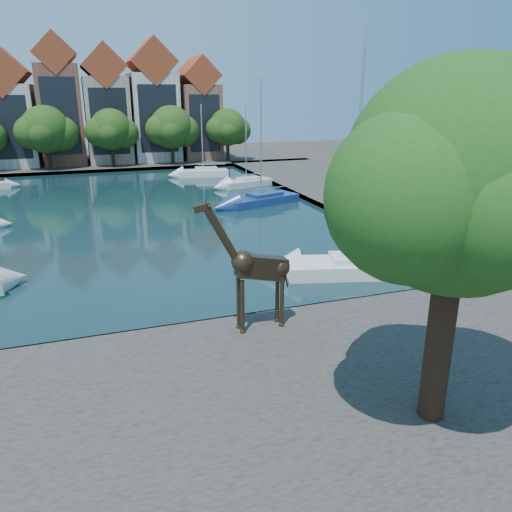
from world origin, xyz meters
The scene contains 20 objects.
ground centered at (0.00, 0.00, 0.00)m, with size 160.00×160.00×0.00m, color #38332B.
water_basin centered at (0.00, 24.00, 0.04)m, with size 38.00×50.00×0.08m, color black.
near_quay centered at (0.00, -7.00, 0.25)m, with size 50.00×14.00×0.50m, color #48433E.
far_quay centered at (0.00, 56.00, 0.25)m, with size 60.00×16.00×0.50m, color #48433E.
right_quay centered at (25.00, 24.00, 0.25)m, with size 14.00×52.00×0.50m, color #48433E.
plane_tree centered at (7.62, -9.01, 7.67)m, with size 8.32×6.40×10.62m.
townhouse_west_inner centered at (-10.50, 55.99, 7.35)m, with size 6.43×9.18×15.15m.
townhouse_center centered at (-4.00, 55.99, 8.36)m, with size 5.44×9.18×16.93m.
townhouse_east_inner centered at (2.00, 55.99, 7.73)m, with size 5.94×9.18×15.79m.
townhouse_east_mid centered at (8.50, 55.99, 8.10)m, with size 6.43×9.18×16.65m.
townhouse_east_end centered at (15.00, 55.99, 7.11)m, with size 5.44×9.18×14.43m.
far_tree_mid_west centered at (-5.89, 50.49, 5.29)m, with size 7.80×6.00×8.00m.
far_tree_mid_east centered at (2.10, 50.49, 5.13)m, with size 7.02×5.40×7.52m.
far_tree_east centered at (10.11, 50.49, 5.24)m, with size 7.54×5.80×7.84m.
far_tree_far_east centered at (18.09, 50.49, 5.08)m, with size 6.76×5.20×7.36m.
giraffe_statue centered at (4.27, -1.51, 3.25)m, with size 3.92×0.73×5.60m.
sailboat_right_a centered at (12.00, 4.00, 0.70)m, with size 7.84×4.41×13.06m.
sailboat_right_b centered at (13.39, 23.36, 0.64)m, with size 7.72×4.70×11.19m.
sailboat_right_c centered at (15.00, 32.70, 0.59)m, with size 6.28×3.69×8.52m.
sailboat_right_d centered at (12.00, 40.72, 0.68)m, with size 6.28×2.87×8.59m.
Camera 1 is at (-1.98, -19.75, 10.12)m, focal length 35.00 mm.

